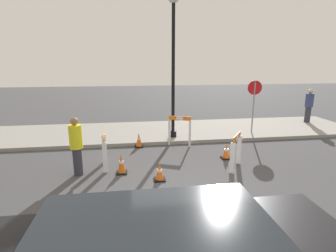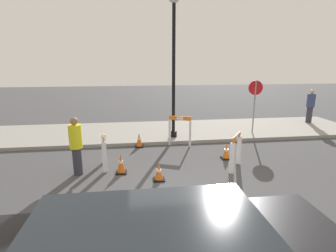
{
  "view_description": "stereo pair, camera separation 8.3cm",
  "coord_description": "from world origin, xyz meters",
  "px_view_note": "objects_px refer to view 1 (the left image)",
  "views": [
    {
      "loc": [
        -1.21,
        -5.03,
        3.12
      ],
      "look_at": [
        0.01,
        3.47,
        1.0
      ],
      "focal_mm": 28.0,
      "sensor_mm": 36.0,
      "label": 1
    },
    {
      "loc": [
        -1.12,
        -5.04,
        3.12
      ],
      "look_at": [
        0.01,
        3.47,
        1.0
      ],
      "focal_mm": 28.0,
      "sensor_mm": 36.0,
      "label": 2
    }
  ],
  "objects_px": {
    "stop_sign": "(254,98)",
    "streetlamp_post": "(173,47)",
    "person_worker": "(76,145)",
    "person_pedestrian": "(309,105)"
  },
  "relations": [
    {
      "from": "stop_sign",
      "to": "streetlamp_post",
      "type": "bearing_deg",
      "value": 11.23
    },
    {
      "from": "person_worker",
      "to": "person_pedestrian",
      "type": "relative_size",
      "value": 0.99
    },
    {
      "from": "streetlamp_post",
      "to": "person_worker",
      "type": "bearing_deg",
      "value": -136.73
    },
    {
      "from": "stop_sign",
      "to": "person_pedestrian",
      "type": "bearing_deg",
      "value": -151.63
    },
    {
      "from": "streetlamp_post",
      "to": "person_pedestrian",
      "type": "bearing_deg",
      "value": 12.91
    },
    {
      "from": "streetlamp_post",
      "to": "person_worker",
      "type": "height_order",
      "value": "streetlamp_post"
    },
    {
      "from": "person_worker",
      "to": "person_pedestrian",
      "type": "bearing_deg",
      "value": 7.25
    },
    {
      "from": "person_worker",
      "to": "person_pedestrian",
      "type": "distance_m",
      "value": 11.32
    },
    {
      "from": "stop_sign",
      "to": "person_pedestrian",
      "type": "distance_m",
      "value": 3.94
    },
    {
      "from": "person_worker",
      "to": "person_pedestrian",
      "type": "height_order",
      "value": "person_pedestrian"
    }
  ]
}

